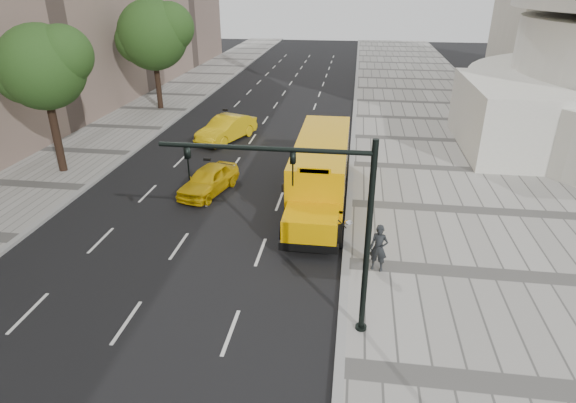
# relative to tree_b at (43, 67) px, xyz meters

# --- Properties ---
(ground) EXTENTS (140.00, 140.00, 0.00)m
(ground) POSITION_rel_tree_b_xyz_m (10.42, -2.17, -6.01)
(ground) COLOR black
(ground) RESTS_ON ground
(sidewalk_museum) EXTENTS (12.00, 140.00, 0.15)m
(sidewalk_museum) POSITION_rel_tree_b_xyz_m (22.42, -2.17, -5.94)
(sidewalk_museum) COLOR #9A9791
(sidewalk_museum) RESTS_ON ground
(sidewalk_far) EXTENTS (6.00, 140.00, 0.15)m
(sidewalk_far) POSITION_rel_tree_b_xyz_m (-0.58, -2.17, -5.94)
(sidewalk_far) COLOR #9A9791
(sidewalk_far) RESTS_ON ground
(curb_museum) EXTENTS (0.30, 140.00, 0.15)m
(curb_museum) POSITION_rel_tree_b_xyz_m (16.42, -2.17, -5.94)
(curb_museum) COLOR gray
(curb_museum) RESTS_ON ground
(curb_far) EXTENTS (0.30, 140.00, 0.15)m
(curb_far) POSITION_rel_tree_b_xyz_m (2.42, -2.17, -5.94)
(curb_far) COLOR gray
(curb_far) RESTS_ON ground
(tree_b) EXTENTS (5.05, 4.49, 8.22)m
(tree_b) POSITION_rel_tree_b_xyz_m (0.00, 0.00, 0.00)
(tree_b) COLOR black
(tree_b) RESTS_ON ground
(tree_c) EXTENTS (6.27, 5.57, 8.88)m
(tree_c) POSITION_rel_tree_b_xyz_m (0.02, 14.92, 0.13)
(tree_c) COLOR black
(tree_c) RESTS_ON ground
(school_bus) EXTENTS (2.96, 11.56, 3.19)m
(school_bus) POSITION_rel_tree_b_xyz_m (14.92, -1.37, -4.25)
(school_bus) COLOR #EBA300
(school_bus) RESTS_ON ground
(taxi_near) EXTENTS (2.70, 4.50, 1.43)m
(taxi_near) POSITION_rel_tree_b_xyz_m (9.09, -1.58, -5.29)
(taxi_near) COLOR #E3B50B
(taxi_near) RESTS_ON ground
(taxi_far) EXTENTS (3.51, 5.38, 1.68)m
(taxi_far) POSITION_rel_tree_b_xyz_m (7.74, 7.26, -5.17)
(taxi_far) COLOR #E3B50B
(taxi_far) RESTS_ON ground
(pedestrian) EXTENTS (0.78, 0.62, 1.86)m
(pedestrian) POSITION_rel_tree_b_xyz_m (17.61, -8.05, -4.93)
(pedestrian) COLOR black
(pedestrian) RESTS_ON sidewalk_museum
(traffic_signal) EXTENTS (6.18, 0.36, 6.40)m
(traffic_signal) POSITION_rel_tree_b_xyz_m (15.61, -11.59, -1.92)
(traffic_signal) COLOR black
(traffic_signal) RESTS_ON ground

